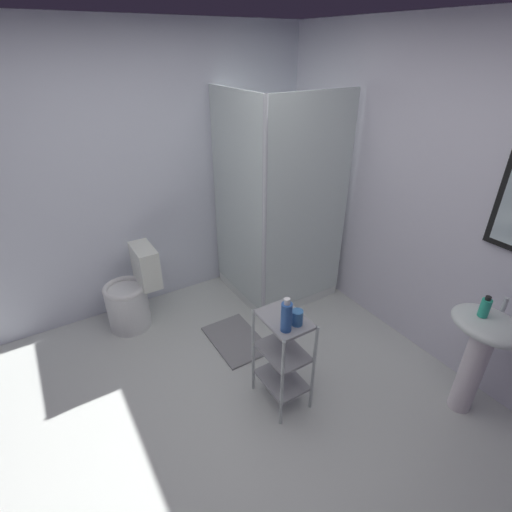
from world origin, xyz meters
name	(u,v)px	position (x,y,z in m)	size (l,w,h in m)	color
ground_plane	(230,433)	(0.00, 0.00, -0.01)	(4.20, 4.20, 0.02)	silver
wall_back	(445,206)	(0.01, 1.85, 1.25)	(4.20, 0.14, 2.50)	silver
wall_left	(125,181)	(-1.85, 0.00, 1.25)	(0.10, 4.20, 2.50)	white
shower_stall	(274,254)	(-1.22, 1.18, 0.46)	(0.92, 0.92, 2.00)	white
pedestal_sink	(481,345)	(0.68, 1.52, 0.58)	(0.46, 0.37, 0.81)	white
sink_faucet	(505,304)	(0.68, 1.64, 0.86)	(0.03, 0.03, 0.10)	silver
toilet	(132,295)	(-1.48, -0.19, 0.31)	(0.37, 0.49, 0.76)	white
storage_cart	(283,353)	(-0.06, 0.46, 0.44)	(0.38, 0.28, 0.74)	silver
hand_soap_bottle	(485,307)	(0.64, 1.48, 0.88)	(0.06, 0.06, 0.15)	#2DBC99
shampoo_bottle_blue	(286,316)	(0.04, 0.41, 0.85)	(0.07, 0.07, 0.24)	#2E5BAE
rinse_cup	(297,318)	(0.03, 0.50, 0.79)	(0.07, 0.07, 0.10)	#3870B2
bath_mat	(236,340)	(-0.78, 0.48, 0.01)	(0.60, 0.40, 0.02)	gray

